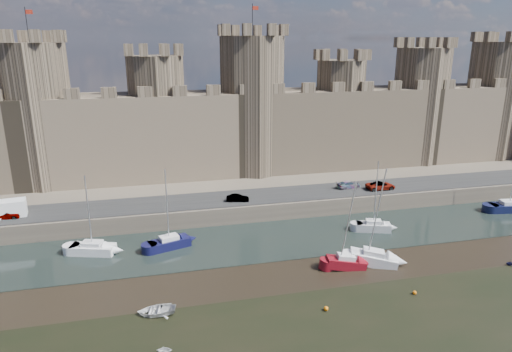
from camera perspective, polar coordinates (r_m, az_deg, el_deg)
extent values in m
cube|color=black|center=(60.02, 2.86, -7.86)|extent=(160.00, 12.00, 0.08)
cube|color=#4C443A|center=(92.78, -3.26, 1.91)|extent=(160.00, 60.00, 2.50)
cube|color=black|center=(68.04, 0.57, -2.52)|extent=(160.00, 7.00, 0.10)
cube|color=#42382B|center=(79.41, -1.83, 5.49)|extent=(100.00, 9.00, 14.00)
cylinder|color=#42382B|center=(78.99, -25.42, 6.77)|extent=(10.00, 10.00, 22.00)
cylinder|color=black|center=(78.16, -26.71, 16.53)|extent=(0.10, 0.10, 5.00)
cube|color=maroon|center=(78.12, -26.51, 17.89)|extent=(1.00, 0.03, 0.60)
cylinder|color=#42382B|center=(77.38, -12.14, 7.09)|extent=(9.00, 9.00, 20.00)
cylinder|color=#42382B|center=(79.07, -0.42, 8.76)|extent=(11.00, 11.00, 23.00)
cylinder|color=black|center=(78.34, -0.45, 18.95)|extent=(0.10, 0.10, 5.00)
cube|color=maroon|center=(78.54, -0.07, 20.26)|extent=(1.00, 0.03, 0.60)
cylinder|color=#42382B|center=(84.33, 10.34, 7.62)|extent=(9.00, 9.00, 19.00)
cylinder|color=#42382B|center=(91.71, 19.69, 8.28)|extent=(10.00, 10.00, 21.00)
cylinder|color=#42382B|center=(101.16, 27.46, 8.38)|extent=(10.00, 10.00, 22.00)
imported|color=gray|center=(67.98, -28.90, -4.19)|extent=(3.88, 1.66, 1.31)
imported|color=gray|center=(65.74, -2.31, -2.79)|extent=(3.42, 1.83, 1.07)
imported|color=gray|center=(73.07, 11.50, -1.06)|extent=(4.18, 2.29, 1.15)
imported|color=gray|center=(73.48, 15.31, -1.18)|extent=(4.59, 2.13, 1.27)
cube|color=white|center=(68.24, -28.94, -3.68)|extent=(5.50, 2.87, 2.29)
cube|color=white|center=(59.25, -19.74, -8.63)|extent=(5.64, 3.50, 1.07)
cube|color=silver|center=(58.93, -19.81, -7.94)|extent=(2.66, 2.06, 0.49)
cylinder|color=silver|center=(57.39, -20.22, -4.17)|extent=(0.14, 0.14, 8.79)
cube|color=black|center=(58.28, -10.79, -8.30)|extent=(5.45, 3.43, 1.11)
cube|color=silver|center=(57.95, -10.83, -7.58)|extent=(2.58, 2.01, 0.51)
cylinder|color=silver|center=(56.33, -11.07, -3.59)|extent=(0.14, 0.14, 9.09)
cube|color=beige|center=(64.12, 14.45, -6.18)|extent=(4.83, 3.07, 1.06)
cube|color=silver|center=(63.83, 14.50, -5.55)|extent=(2.29, 1.79, 0.48)
cylinder|color=silver|center=(62.43, 14.77, -2.06)|extent=(0.14, 0.14, 8.68)
cube|color=black|center=(78.82, 29.06, -3.45)|extent=(6.22, 3.10, 1.14)
cube|color=silver|center=(78.57, 29.15, -2.88)|extent=(2.84, 1.96, 0.52)
cube|color=maroon|center=(53.75, 11.16, -10.67)|extent=(4.65, 2.39, 1.13)
cube|color=silver|center=(53.38, 11.21, -9.89)|extent=(2.13, 1.50, 0.51)
cylinder|color=silver|center=(51.59, 11.48, -5.54)|extent=(0.14, 0.14, 9.25)
cube|color=silver|center=(55.18, 14.44, -10.07)|extent=(5.72, 3.93, 1.25)
cube|color=silver|center=(54.78, 14.51, -9.22)|extent=(2.74, 2.24, 0.57)
cylinder|color=silver|center=(52.88, 14.89, -4.49)|extent=(0.14, 0.14, 10.26)
imported|color=silver|center=(41.08, -11.40, -20.59)|extent=(1.54, 1.41, 0.69)
imported|color=silver|center=(45.96, -12.35, -16.14)|extent=(4.08, 3.24, 0.76)
imported|color=black|center=(60.91, 29.20, -9.50)|extent=(1.18, 1.06, 0.57)
sphere|color=orange|center=(46.07, 8.75, -16.06)|extent=(0.45, 0.45, 0.45)
sphere|color=orange|center=(50.69, 19.21, -13.61)|extent=(0.42, 0.42, 0.42)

